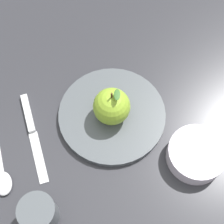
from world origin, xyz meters
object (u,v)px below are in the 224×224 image
at_px(knife, 32,129).
at_px(spoon, 1,173).
at_px(apple, 112,106).
at_px(cup, 39,213).
at_px(dinner_plate, 112,114).
at_px(side_bowl, 196,154).

distance_m(knife, spoon, 0.11).
xyz_separation_m(apple, cup, (-0.12, -0.20, -0.02)).
bearing_deg(cup, dinner_plate, 59.27).
relative_size(side_bowl, cup, 1.71).
height_order(side_bowl, cup, cup).
relative_size(dinner_plate, spoon, 1.23).
bearing_deg(spoon, side_bowl, 6.31).
distance_m(cup, spoon, 0.12).
bearing_deg(dinner_plate, apple, -98.80).
height_order(cup, spoon, cup).
bearing_deg(cup, knife, 103.36).
height_order(apple, knife, apple).
distance_m(apple, spoon, 0.25).
bearing_deg(side_bowl, apple, 153.16).
bearing_deg(knife, side_bowl, -9.26).
xyz_separation_m(side_bowl, spoon, (-0.38, -0.04, -0.02)).
height_order(dinner_plate, spoon, dinner_plate).
bearing_deg(spoon, apple, 30.81).
relative_size(cup, knife, 0.34).
height_order(knife, spoon, spoon).
xyz_separation_m(side_bowl, knife, (-0.33, 0.05, -0.02)).
bearing_deg(dinner_plate, cup, -120.73).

